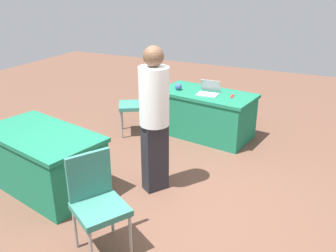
% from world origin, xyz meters
% --- Properties ---
extents(ground_plane, '(14.40, 14.40, 0.00)m').
position_xyz_m(ground_plane, '(0.00, 0.00, 0.00)').
color(ground_plane, brown).
extents(table_foreground, '(1.62, 1.00, 0.73)m').
position_xyz_m(table_foreground, '(0.41, -2.16, 0.36)').
color(table_foreground, '#1E7A56').
rests_on(table_foreground, ground).
extents(table_mid_left, '(1.64, 1.11, 0.73)m').
position_xyz_m(table_mid_left, '(1.60, 0.19, 0.36)').
color(table_mid_left, '#1E7A56').
rests_on(table_mid_left, ground).
extents(chair_near_front, '(0.61, 0.61, 0.96)m').
position_xyz_m(chair_near_front, '(1.44, -1.76, 0.56)').
color(chair_near_front, '#9E9993').
rests_on(chair_near_front, ground).
extents(chair_tucked_left, '(0.60, 0.60, 0.95)m').
position_xyz_m(chair_tucked_left, '(0.37, 0.79, 0.54)').
color(chair_tucked_left, '#9E9993').
rests_on(chair_tucked_left, ground).
extents(person_attendee_browsing, '(0.47, 0.47, 1.74)m').
position_xyz_m(person_attendee_browsing, '(0.38, -0.37, 0.97)').
color(person_attendee_browsing, '#26262D').
rests_on(person_attendee_browsing, ground).
extents(laptop_silver, '(0.33, 0.30, 0.21)m').
position_xyz_m(laptop_silver, '(0.35, -2.10, 0.77)').
color(laptop_silver, silver).
rests_on(laptop_silver, table_foreground).
extents(yarn_ball, '(0.11, 0.11, 0.11)m').
position_xyz_m(yarn_ball, '(0.86, -2.10, 0.78)').
color(yarn_ball, '#3F5999').
rests_on(yarn_ball, table_foreground).
extents(scissors_red, '(0.06, 0.18, 0.01)m').
position_xyz_m(scissors_red, '(-0.02, -2.14, 0.73)').
color(scissors_red, red).
rests_on(scissors_red, table_foreground).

